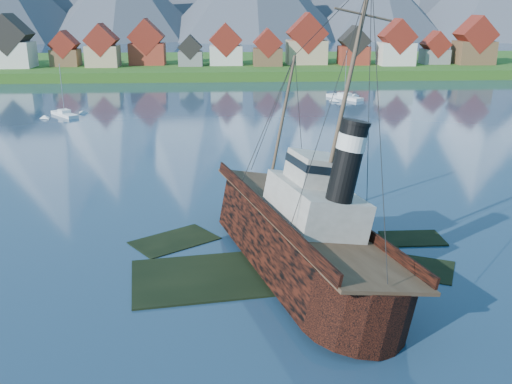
{
  "coord_description": "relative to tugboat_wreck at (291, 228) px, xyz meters",
  "views": [
    {
      "loc": [
        -4.11,
        -47.12,
        22.45
      ],
      "look_at": [
        -0.81,
        6.0,
        5.0
      ],
      "focal_mm": 40.0,
      "sensor_mm": 36.0,
      "label": 1
    }
  ],
  "objects": [
    {
      "name": "ground",
      "position": [
        -2.03,
        -0.6,
        -3.3
      ],
      "size": [
        1400.0,
        1400.0,
        0.0
      ],
      "primitive_type": "plane",
      "color": "#1A3149",
      "rests_on": "ground"
    },
    {
      "name": "shoal",
      "position": [
        -0.25,
        1.55,
        -3.64
      ],
      "size": [
        31.71,
        21.24,
        1.14
      ],
      "color": "black",
      "rests_on": "ground"
    },
    {
      "name": "shore_bank",
      "position": [
        -2.03,
        169.4,
        -3.3
      ],
      "size": [
        600.0,
        80.0,
        3.2
      ],
      "primitive_type": "cube",
      "color": "#194C15",
      "rests_on": "ground"
    },
    {
      "name": "seawall",
      "position": [
        -2.03,
        131.4,
        -3.3
      ],
      "size": [
        600.0,
        2.5,
        2.0
      ],
      "primitive_type": "cube",
      "color": "#3F3D38",
      "rests_on": "ground"
    },
    {
      "name": "town",
      "position": [
        -35.15,
        151.58,
        5.69
      ],
      "size": [
        250.96,
        16.69,
        17.3
      ],
      "color": "maroon",
      "rests_on": "ground"
    },
    {
      "name": "tugboat_wreck",
      "position": [
        0.0,
        0.0,
        0.0
      ],
      "size": [
        7.72,
        33.25,
        26.35
      ],
      "rotation": [
        0.0,
        0.19,
        0.26
      ],
      "color": "black",
      "rests_on": "ground"
    },
    {
      "name": "sailboat_c",
      "position": [
        -39.5,
        75.25,
        -3.04
      ],
      "size": [
        7.27,
        8.32,
        11.44
      ],
      "rotation": [
        0.0,
        0.0,
        0.67
      ],
      "color": "silver",
      "rests_on": "ground"
    },
    {
      "name": "sailboat_e",
      "position": [
        25.14,
        94.84,
        -3.02
      ],
      "size": [
        8.13,
        10.41,
        12.42
      ],
      "rotation": [
        0.0,
        0.0,
        0.58
      ],
      "color": "silver",
      "rests_on": "ground"
    }
  ]
}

